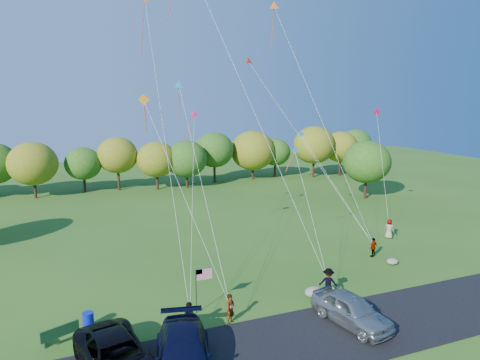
% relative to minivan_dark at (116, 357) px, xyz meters
% --- Properties ---
extents(ground, '(140.00, 140.00, 0.00)m').
position_rel_minivan_dark_xyz_m(ground, '(9.42, 3.24, -0.92)').
color(ground, '#295518').
rests_on(ground, ground).
extents(asphalt_lane, '(44.00, 6.00, 0.06)m').
position_rel_minivan_dark_xyz_m(asphalt_lane, '(9.42, -0.76, -0.89)').
color(asphalt_lane, black).
rests_on(asphalt_lane, ground).
extents(treeline, '(75.39, 28.25, 8.32)m').
position_rel_minivan_dark_xyz_m(treeline, '(9.26, 39.16, 3.61)').
color(treeline, '#3B2115').
rests_on(treeline, ground).
extents(minivan_dark, '(4.01, 6.66, 1.73)m').
position_rel_minivan_dark_xyz_m(minivan_dark, '(0.00, 0.00, 0.00)').
color(minivan_dark, black).
rests_on(minivan_dark, asphalt_lane).
extents(minivan_navy, '(3.84, 6.71, 1.83)m').
position_rel_minivan_dark_xyz_m(minivan_navy, '(2.93, -1.14, 0.05)').
color(minivan_navy, black).
rests_on(minivan_navy, asphalt_lane).
extents(minivan_silver, '(3.03, 5.42, 1.74)m').
position_rel_minivan_dark_xyz_m(minivan_silver, '(12.92, -0.26, 0.01)').
color(minivan_silver, '#8F9598').
rests_on(minivan_silver, asphalt_lane).
extents(flyer_a, '(0.77, 0.74, 1.79)m').
position_rel_minivan_dark_xyz_m(flyer_a, '(6.57, 2.44, -0.03)').
color(flyer_a, '#4C4C59').
rests_on(flyer_a, ground).
extents(flyer_b, '(0.96, 0.83, 1.71)m').
position_rel_minivan_dark_xyz_m(flyer_b, '(4.18, 2.44, -0.07)').
color(flyer_b, '#4C4C59').
rests_on(flyer_b, ground).
extents(flyer_c, '(1.43, 1.28, 1.92)m').
position_rel_minivan_dark_xyz_m(flyer_c, '(13.67, 3.28, 0.04)').
color(flyer_c, '#4C4C59').
rests_on(flyer_c, ground).
extents(flyer_d, '(1.01, 0.64, 1.60)m').
position_rel_minivan_dark_xyz_m(flyer_d, '(21.02, 8.00, -0.12)').
color(flyer_d, '#4C4C59').
rests_on(flyer_d, ground).
extents(flyer_e, '(1.00, 1.07, 1.83)m').
position_rel_minivan_dark_xyz_m(flyer_e, '(25.38, 11.26, -0.01)').
color(flyer_e, '#4C4C59').
rests_on(flyer_e, ground).
extents(park_bench, '(1.94, 1.06, 1.11)m').
position_rel_minivan_dark_xyz_m(park_bench, '(-2.50, 3.63, -0.33)').
color(park_bench, '#14371C').
rests_on(park_bench, ground).
extents(trash_barrel, '(0.62, 0.62, 0.93)m').
position_rel_minivan_dark_xyz_m(trash_barrel, '(-1.08, 4.86, -0.46)').
color(trash_barrel, '#0B17AE').
rests_on(trash_barrel, ground).
extents(flag_assembly, '(1.03, 0.67, 2.80)m').
position_rel_minivan_dark_xyz_m(flag_assembly, '(5.38, 4.26, 1.20)').
color(flag_assembly, black).
rests_on(flag_assembly, ground).
extents(boulder_near, '(1.30, 1.02, 0.65)m').
position_rel_minivan_dark_xyz_m(boulder_near, '(12.81, 3.55, -0.60)').
color(boulder_near, gray).
rests_on(boulder_near, ground).
extents(boulder_far, '(0.92, 0.77, 0.48)m').
position_rel_minivan_dark_xyz_m(boulder_far, '(21.38, 6.10, -0.68)').
color(boulder_far, gray).
rests_on(boulder_far, ground).
extents(kites_aloft, '(23.26, 10.66, 16.73)m').
position_rel_minivan_dark_xyz_m(kites_aloft, '(10.13, 17.18, 17.75)').
color(kites_aloft, '#DD185C').
rests_on(kites_aloft, ground).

